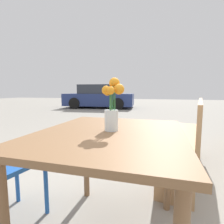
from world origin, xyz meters
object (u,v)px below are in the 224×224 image
object	(u,v)px
table_front	(110,147)
bench_near	(190,134)
parked_car	(100,97)
flower_vase	(112,107)

from	to	relation	value
table_front	bench_near	xyz separation A→B (m)	(0.60, 1.19, -0.17)
table_front	parked_car	bearing A→B (deg)	110.67
flower_vase	bench_near	distance (m)	1.37
bench_near	parked_car	distance (m)	8.20
bench_near	parked_car	world-z (taller)	parked_car
table_front	bench_near	size ratio (longest dim) A/B	0.63
flower_vase	parked_car	xyz separation A→B (m)	(-3.20, 8.44, -0.24)
table_front	flower_vase	world-z (taller)	flower_vase
flower_vase	parked_car	distance (m)	9.02
flower_vase	parked_car	size ratio (longest dim) A/B	0.08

